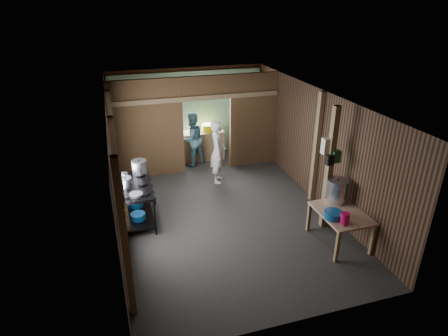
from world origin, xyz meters
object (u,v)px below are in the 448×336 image
object	(u,v)px
stock_pot	(337,191)
yellow_tub	(208,128)
prep_table	(339,227)
gas_range	(136,203)
pink_bucket	(345,218)
stove_pot_large	(139,168)
cook	(218,152)

from	to	relation	value
stock_pot	yellow_tub	size ratio (longest dim) A/B	1.37
prep_table	yellow_tub	bearing A→B (deg)	105.61
prep_table	gas_range	bearing A→B (deg)	152.44
gas_range	pink_bucket	size ratio (longest dim) A/B	7.17
prep_table	stock_pot	bearing A→B (deg)	73.00
stove_pot_large	stock_pot	size ratio (longest dim) A/B	0.68
prep_table	yellow_tub	distance (m)	5.08
prep_table	stove_pot_large	distance (m)	4.37
stock_pot	cook	world-z (taller)	cook
gas_range	cook	xyz separation A→B (m)	(2.20, 1.35, 0.40)
stock_pot	yellow_tub	bearing A→B (deg)	108.47
gas_range	prep_table	xyz separation A→B (m)	(3.71, -1.94, -0.09)
pink_bucket	cook	distance (m)	3.87
prep_table	pink_bucket	bearing A→B (deg)	-115.70
stock_pot	yellow_tub	xyz separation A→B (m)	(-1.48, 4.44, 0.05)
stock_pot	prep_table	bearing A→B (deg)	-107.00
prep_table	stove_pot_large	xyz separation A→B (m)	(-3.54, 2.48, 0.66)
gas_range	prep_table	world-z (taller)	gas_range
yellow_tub	cook	bearing A→B (deg)	-95.68
stock_pot	pink_bucket	size ratio (longest dim) A/B	2.48
prep_table	yellow_tub	xyz separation A→B (m)	(-1.36, 4.86, 0.61)
gas_range	cook	size ratio (longest dim) A/B	0.87
gas_range	pink_bucket	bearing A→B (deg)	-32.61
prep_table	stock_pot	xyz separation A→B (m)	(0.13, 0.41, 0.56)
pink_bucket	yellow_tub	bearing A→B (deg)	102.98
gas_range	pink_bucket	distance (m)	4.23
gas_range	yellow_tub	size ratio (longest dim) A/B	3.96
yellow_tub	cook	size ratio (longest dim) A/B	0.22
prep_table	stock_pot	distance (m)	0.71
stove_pot_large	yellow_tub	world-z (taller)	stove_pot_large
prep_table	yellow_tub	size ratio (longest dim) A/B	3.15
pink_bucket	cook	bearing A→B (deg)	110.48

